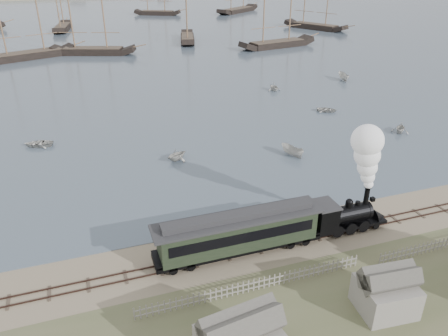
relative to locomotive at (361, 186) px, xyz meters
name	(u,v)px	position (x,y,z in m)	size (l,w,h in m)	color
ground	(288,229)	(-6.23, 2.00, -4.70)	(600.00, 600.00, 0.00)	gray
harbor_water	(109,14)	(-6.23, 172.00, -4.67)	(600.00, 336.00, 0.06)	#435160
rail_track	(298,240)	(-6.23, 0.00, -4.65)	(120.00, 1.80, 0.16)	#37241E
picket_fence_west	(254,291)	(-12.73, -5.00, -4.70)	(19.00, 0.10, 1.20)	gray
picket_fence_east	(448,247)	(6.27, -5.50, -4.70)	(15.00, 0.10, 1.20)	gray
shed_mid	(383,309)	(-4.23, -10.00, -4.70)	(4.00, 3.50, 3.60)	gray
locomotive	(361,186)	(0.00, 0.00, 0.00)	(8.19, 3.06, 10.21)	black
passenger_coach	(238,232)	(-12.23, 0.00, -2.38)	(15.18, 2.93, 3.69)	black
beached_dinghy	(260,229)	(-9.08, 2.30, -4.28)	(4.03, 2.88, 0.83)	#BAB9B1
rowboat_1	(177,154)	(-12.90, 20.63, -3.84)	(3.01, 2.60, 1.59)	#BAB9B1
rowboat_2	(292,151)	(1.76, 16.99, -3.95)	(3.53, 1.33, 1.36)	#BAB9B1
rowboat_3	(327,110)	(15.34, 30.85, -4.28)	(3.39, 2.42, 0.70)	#BAB9B1
rowboat_4	(401,128)	(20.72, 19.09, -3.86)	(2.94, 2.54, 1.55)	#BAB9B1
rowboat_5	(343,77)	(28.91, 47.08, -3.87)	(3.96, 1.49, 1.53)	#BAB9B1
rowboat_6	(39,143)	(-29.96, 31.24, -4.23)	(3.88, 2.77, 0.80)	#BAB9B1
rowboat_7	(274,87)	(12.12, 44.94, -3.86)	(2.95, 2.55, 1.56)	#BAB9B1
schooner_1	(21,17)	(-34.06, 90.28, 5.36)	(23.34, 5.39, 20.00)	black
schooner_2	(88,14)	(-18.50, 90.20, 5.36)	(21.65, 5.00, 20.00)	black
schooner_3	(186,6)	(9.18, 99.37, 5.36)	(18.30, 4.22, 20.00)	black
schooner_4	(279,9)	(30.81, 83.24, 5.36)	(22.90, 5.28, 20.00)	black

